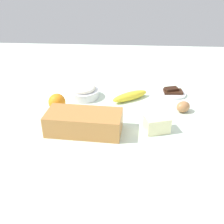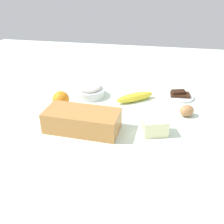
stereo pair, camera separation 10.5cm
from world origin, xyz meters
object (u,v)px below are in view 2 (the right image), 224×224
object	(u,v)px
egg_near_butter	(187,111)
chocolate_plate	(180,96)
loaf_pan	(82,120)
butter_block	(155,127)
orange_fruit	(61,99)
flour_bowl	(89,90)
banana	(135,97)

from	to	relation	value
egg_near_butter	chocolate_plate	bearing A→B (deg)	-83.35
loaf_pan	butter_block	distance (m)	0.27
egg_near_butter	chocolate_plate	world-z (taller)	egg_near_butter
butter_block	chocolate_plate	bearing A→B (deg)	-107.25
loaf_pan	orange_fruit	world-z (taller)	loaf_pan
butter_block	orange_fruit	bearing A→B (deg)	-18.70
egg_near_butter	chocolate_plate	size ratio (longest dim) A/B	0.48
orange_fruit	egg_near_butter	bearing A→B (deg)	-177.87
flour_bowl	butter_block	size ratio (longest dim) A/B	1.60
butter_block	chocolate_plate	xyz separation A→B (m)	(-0.11, -0.34, -0.02)
orange_fruit	butter_block	world-z (taller)	orange_fruit
banana	egg_near_butter	distance (m)	0.25
orange_fruit	banana	bearing A→B (deg)	-159.22
loaf_pan	chocolate_plate	size ratio (longest dim) A/B	2.21
banana	loaf_pan	bearing A→B (deg)	59.22
banana	orange_fruit	xyz separation A→B (m)	(0.32, 0.12, 0.02)
orange_fruit	butter_block	xyz separation A→B (m)	(-0.42, 0.14, -0.01)
egg_near_butter	chocolate_plate	distance (m)	0.18
loaf_pan	banana	bearing A→B (deg)	-117.53
butter_block	chocolate_plate	world-z (taller)	butter_block
butter_block	egg_near_butter	bearing A→B (deg)	-127.77
banana	orange_fruit	distance (m)	0.34
loaf_pan	butter_block	bearing A→B (deg)	-171.98
loaf_pan	chocolate_plate	xyz separation A→B (m)	(-0.38, -0.36, -0.03)
loaf_pan	egg_near_butter	size ratio (longest dim) A/B	4.63
banana	orange_fruit	world-z (taller)	orange_fruit
flour_bowl	egg_near_butter	distance (m)	0.47
loaf_pan	butter_block	size ratio (longest dim) A/B	3.19
egg_near_butter	flour_bowl	bearing A→B (deg)	-14.07
orange_fruit	butter_block	bearing A→B (deg)	161.30
loaf_pan	orange_fruit	size ratio (longest dim) A/B	3.87
orange_fruit	chocolate_plate	xyz separation A→B (m)	(-0.52, -0.20, -0.03)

